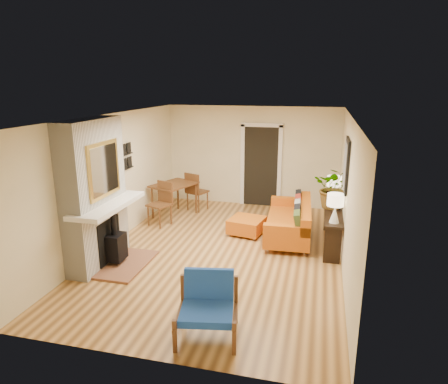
{
  "coord_description": "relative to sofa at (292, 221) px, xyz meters",
  "views": [
    {
      "loc": [
        1.77,
        -6.96,
        3.19
      ],
      "look_at": [
        0.0,
        0.2,
        1.15
      ],
      "focal_mm": 32.0,
      "sensor_mm": 36.0,
      "label": 1
    }
  ],
  "objects": [
    {
      "name": "sofa",
      "position": [
        0.0,
        0.0,
        0.0
      ],
      "size": [
        0.99,
        2.11,
        0.82
      ],
      "color": "silver",
      "rests_on": "ground"
    },
    {
      "name": "fireplace",
      "position": [
        -3.27,
        -2.11,
        0.88
      ],
      "size": [
        1.09,
        1.68,
        2.6
      ],
      "color": "white",
      "rests_on": "ground"
    },
    {
      "name": "ottoman",
      "position": [
        -0.97,
        -0.07,
        -0.16
      ],
      "size": [
        0.81,
        0.81,
        0.35
      ],
      "color": "silver",
      "rests_on": "ground"
    },
    {
      "name": "console_table",
      "position": [
        0.81,
        -0.28,
        0.22
      ],
      "size": [
        0.34,
        1.85,
        0.72
      ],
      "color": "black",
      "rests_on": "ground"
    },
    {
      "name": "blue_chair",
      "position": [
        -0.8,
        -3.65,
        0.08
      ],
      "size": [
        0.9,
        0.88,
        0.81
      ],
      "color": "brown",
      "rests_on": "ground"
    },
    {
      "name": "houseplant",
      "position": [
        0.8,
        -0.07,
        0.79
      ],
      "size": [
        0.84,
        0.75,
        0.85
      ],
      "primitive_type": "imported",
      "rotation": [
        0.0,
        0.0,
        -0.12
      ],
      "color": "#1E5919",
      "rests_on": "console_table"
    },
    {
      "name": "room_shell",
      "position": [
        -0.66,
        1.52,
        0.88
      ],
      "size": [
        6.5,
        6.5,
        6.5
      ],
      "color": "tan",
      "rests_on": "ground"
    },
    {
      "name": "dining_table",
      "position": [
        -2.84,
        0.68,
        0.29
      ],
      "size": [
        1.23,
        1.87,
        0.99
      ],
      "color": "brown",
      "rests_on": "ground"
    },
    {
      "name": "lamp_far",
      "position": [
        0.81,
        0.48,
        0.7
      ],
      "size": [
        0.3,
        0.3,
        0.54
      ],
      "color": "white",
      "rests_on": "console_table"
    },
    {
      "name": "lamp_near",
      "position": [
        0.81,
        -0.96,
        0.7
      ],
      "size": [
        0.3,
        0.3,
        0.54
      ],
      "color": "white",
      "rests_on": "console_table"
    }
  ]
}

